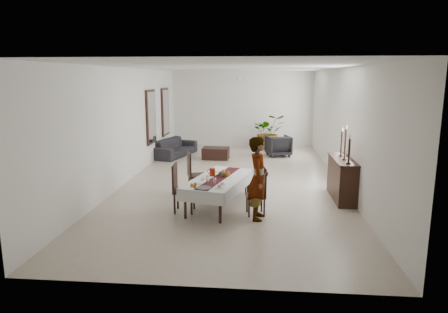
% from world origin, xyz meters
% --- Properties ---
extents(floor, '(6.00, 12.00, 0.00)m').
position_xyz_m(floor, '(0.00, 0.00, 0.00)').
color(floor, '#C2B39A').
rests_on(floor, ground).
extents(ceiling, '(6.00, 12.00, 0.02)m').
position_xyz_m(ceiling, '(0.00, 0.00, 3.20)').
color(ceiling, silver).
rests_on(ceiling, wall_back).
extents(wall_back, '(6.00, 0.02, 3.20)m').
position_xyz_m(wall_back, '(0.00, 6.00, 1.60)').
color(wall_back, white).
rests_on(wall_back, floor).
extents(wall_front, '(6.00, 0.02, 3.20)m').
position_xyz_m(wall_front, '(0.00, -6.00, 1.60)').
color(wall_front, white).
rests_on(wall_front, floor).
extents(wall_left, '(0.02, 12.00, 3.20)m').
position_xyz_m(wall_left, '(-3.00, 0.00, 1.60)').
color(wall_left, white).
rests_on(wall_left, floor).
extents(wall_right, '(0.02, 12.00, 3.20)m').
position_xyz_m(wall_right, '(3.00, 0.00, 1.60)').
color(wall_right, white).
rests_on(wall_right, floor).
extents(dining_table_top, '(1.40, 2.29, 0.04)m').
position_xyz_m(dining_table_top, '(-0.15, -2.36, 0.65)').
color(dining_table_top, black).
rests_on(dining_table_top, table_leg_fl).
extents(table_leg_fl, '(0.08, 0.08, 0.62)m').
position_xyz_m(table_leg_fl, '(-0.78, -3.24, 0.31)').
color(table_leg_fl, black).
rests_on(table_leg_fl, floor).
extents(table_leg_fr, '(0.08, 0.08, 0.62)m').
position_xyz_m(table_leg_fr, '(-0.02, -3.44, 0.31)').
color(table_leg_fr, black).
rests_on(table_leg_fr, floor).
extents(table_leg_bl, '(0.08, 0.08, 0.62)m').
position_xyz_m(table_leg_bl, '(-0.27, -1.28, 0.31)').
color(table_leg_bl, black).
rests_on(table_leg_bl, floor).
extents(table_leg_br, '(0.08, 0.08, 0.62)m').
position_xyz_m(table_leg_br, '(0.49, -1.47, 0.31)').
color(table_leg_br, black).
rests_on(table_leg_br, floor).
extents(tablecloth_top, '(1.59, 2.49, 0.01)m').
position_xyz_m(tablecloth_top, '(-0.15, -2.36, 0.67)').
color(tablecloth_top, white).
rests_on(tablecloth_top, dining_table_top).
extents(tablecloth_drape_left, '(0.58, 2.23, 0.27)m').
position_xyz_m(tablecloth_drape_left, '(-0.65, -2.23, 0.54)').
color(tablecloth_drape_left, silver).
rests_on(tablecloth_drape_left, dining_table_top).
extents(tablecloth_drape_right, '(0.58, 2.23, 0.27)m').
position_xyz_m(tablecloth_drape_right, '(0.36, -2.49, 0.54)').
color(tablecloth_drape_right, silver).
rests_on(tablecloth_drape_right, dining_table_top).
extents(tablecloth_drape_near, '(1.02, 0.27, 0.27)m').
position_xyz_m(tablecloth_drape_near, '(-0.44, -3.47, 0.54)').
color(tablecloth_drape_near, silver).
rests_on(tablecloth_drape_near, dining_table_top).
extents(tablecloth_drape_far, '(1.02, 0.27, 0.27)m').
position_xyz_m(tablecloth_drape_far, '(0.14, -1.25, 0.54)').
color(tablecloth_drape_far, silver).
rests_on(tablecloth_drape_far, dining_table_top).
extents(table_runner, '(0.86, 2.24, 0.00)m').
position_xyz_m(table_runner, '(-0.15, -2.36, 0.68)').
color(table_runner, '#57191C').
rests_on(table_runner, tablecloth_top).
extents(red_pitcher, '(0.16, 0.16, 0.18)m').
position_xyz_m(red_pitcher, '(-0.33, -2.17, 0.77)').
color(red_pitcher, '#95210A').
rests_on(red_pitcher, tablecloth_top).
extents(pitcher_handle, '(0.11, 0.04, 0.11)m').
position_xyz_m(pitcher_handle, '(-0.40, -2.15, 0.77)').
color(pitcher_handle, '#980B0F').
rests_on(pitcher_handle, red_pitcher).
extents(wine_glass_near, '(0.06, 0.06, 0.15)m').
position_xyz_m(wine_glass_near, '(-0.19, -2.95, 0.75)').
color(wine_glass_near, white).
rests_on(wine_glass_near, tablecloth_top).
extents(wine_glass_mid, '(0.06, 0.06, 0.15)m').
position_xyz_m(wine_glass_mid, '(-0.36, -2.81, 0.75)').
color(wine_glass_mid, white).
rests_on(wine_glass_mid, tablecloth_top).
extents(wine_glass_far, '(0.06, 0.06, 0.15)m').
position_xyz_m(wine_glass_far, '(-0.09, -2.33, 0.75)').
color(wine_glass_far, silver).
rests_on(wine_glass_far, tablecloth_top).
extents(teacup_right, '(0.08, 0.08, 0.05)m').
position_xyz_m(teacup_right, '(-0.02, -2.94, 0.71)').
color(teacup_right, silver).
rests_on(teacup_right, saucer_right).
extents(saucer_right, '(0.13, 0.13, 0.01)m').
position_xyz_m(saucer_right, '(-0.02, -2.94, 0.68)').
color(saucer_right, silver).
rests_on(saucer_right, tablecloth_top).
extents(teacup_left, '(0.08, 0.08, 0.05)m').
position_xyz_m(teacup_left, '(-0.49, -2.59, 0.71)').
color(teacup_left, white).
rests_on(teacup_left, saucer_left).
extents(saucer_left, '(0.13, 0.13, 0.01)m').
position_xyz_m(saucer_left, '(-0.49, -2.59, 0.68)').
color(saucer_left, white).
rests_on(saucer_left, tablecloth_top).
extents(plate_near_right, '(0.21, 0.21, 0.01)m').
position_xyz_m(plate_near_right, '(-0.06, -3.21, 0.69)').
color(plate_near_right, white).
rests_on(plate_near_right, tablecloth_top).
extents(bread_near_right, '(0.08, 0.08, 0.08)m').
position_xyz_m(bread_near_right, '(-0.06, -3.21, 0.71)').
color(bread_near_right, tan).
rests_on(bread_near_right, plate_near_right).
extents(plate_near_left, '(0.21, 0.21, 0.01)m').
position_xyz_m(plate_near_left, '(-0.57, -2.94, 0.69)').
color(plate_near_left, white).
rests_on(plate_near_left, tablecloth_top).
extents(plate_far_left, '(0.21, 0.21, 0.01)m').
position_xyz_m(plate_far_left, '(-0.30, -1.81, 0.69)').
color(plate_far_left, white).
rests_on(plate_far_left, tablecloth_top).
extents(serving_tray, '(0.32, 0.32, 0.02)m').
position_xyz_m(serving_tray, '(-0.38, -3.26, 0.69)').
color(serving_tray, '#3D3D42').
rests_on(serving_tray, tablecloth_top).
extents(jam_jar_a, '(0.06, 0.06, 0.07)m').
position_xyz_m(jam_jar_a, '(-0.58, -3.24, 0.71)').
color(jam_jar_a, brown).
rests_on(jam_jar_a, tablecloth_top).
extents(jam_jar_b, '(0.06, 0.06, 0.07)m').
position_xyz_m(jam_jar_b, '(-0.65, -3.17, 0.71)').
color(jam_jar_b, '#8D5614').
rests_on(jam_jar_b, tablecloth_top).
extents(jam_jar_c, '(0.06, 0.06, 0.07)m').
position_xyz_m(jam_jar_c, '(-0.59, -3.09, 0.71)').
color(jam_jar_c, '#9B6216').
rests_on(jam_jar_c, tablecloth_top).
extents(fruit_basket, '(0.27, 0.27, 0.09)m').
position_xyz_m(fruit_basket, '(-0.05, -2.15, 0.72)').
color(fruit_basket, brown).
rests_on(fruit_basket, tablecloth_top).
extents(fruit_red, '(0.08, 0.08, 0.08)m').
position_xyz_m(fruit_red, '(-0.02, -2.14, 0.79)').
color(fruit_red, maroon).
rests_on(fruit_red, fruit_basket).
extents(fruit_green, '(0.07, 0.07, 0.07)m').
position_xyz_m(fruit_green, '(-0.08, -2.12, 0.79)').
color(fruit_green, '#5A7222').
rests_on(fruit_green, fruit_basket).
extents(fruit_yellow, '(0.07, 0.07, 0.07)m').
position_xyz_m(fruit_yellow, '(-0.06, -2.20, 0.79)').
color(fruit_yellow, gold).
rests_on(fruit_yellow, fruit_basket).
extents(chair_right_near_seat, '(0.46, 0.46, 0.05)m').
position_xyz_m(chair_right_near_seat, '(0.69, -2.85, 0.42)').
color(chair_right_near_seat, black).
rests_on(chair_right_near_seat, chair_right_near_leg_fl).
extents(chair_right_near_leg_fl, '(0.05, 0.05, 0.40)m').
position_xyz_m(chair_right_near_leg_fl, '(0.88, -2.99, 0.20)').
color(chair_right_near_leg_fl, black).
rests_on(chair_right_near_leg_fl, floor).
extents(chair_right_near_leg_fr, '(0.05, 0.05, 0.40)m').
position_xyz_m(chair_right_near_leg_fr, '(0.82, -2.66, 0.20)').
color(chair_right_near_leg_fr, black).
rests_on(chair_right_near_leg_fr, floor).
extents(chair_right_near_leg_bl, '(0.05, 0.05, 0.40)m').
position_xyz_m(chair_right_near_leg_bl, '(0.56, -3.04, 0.20)').
color(chair_right_near_leg_bl, black).
rests_on(chair_right_near_leg_bl, floor).
extents(chair_right_near_leg_br, '(0.05, 0.05, 0.40)m').
position_xyz_m(chair_right_near_leg_br, '(0.50, -2.72, 0.20)').
color(chair_right_near_leg_br, black).
rests_on(chair_right_near_leg_br, floor).
extents(chair_right_near_back, '(0.10, 0.40, 0.51)m').
position_xyz_m(chair_right_near_back, '(0.87, -2.82, 0.69)').
color(chair_right_near_back, black).
rests_on(chair_right_near_back, chair_right_near_seat).
extents(chair_right_far_seat, '(0.48, 0.48, 0.04)m').
position_xyz_m(chair_right_far_seat, '(0.62, -1.31, 0.41)').
color(chair_right_far_seat, black).
rests_on(chair_right_far_seat, chair_right_far_leg_fl).
extents(chair_right_far_leg_fl, '(0.05, 0.05, 0.39)m').
position_xyz_m(chair_right_far_leg_fl, '(0.82, -1.42, 0.19)').
color(chair_right_far_leg_fl, black).
rests_on(chair_right_far_leg_fl, floor).
extents(chair_right_far_leg_fr, '(0.05, 0.05, 0.39)m').
position_xyz_m(chair_right_far_leg_fr, '(0.73, -1.11, 0.19)').
color(chair_right_far_leg_fr, black).
rests_on(chair_right_far_leg_fr, floor).
extents(chair_right_far_leg_bl, '(0.05, 0.05, 0.39)m').
position_xyz_m(chair_right_far_leg_bl, '(0.51, -1.51, 0.19)').
color(chair_right_far_leg_bl, black).
rests_on(chair_right_far_leg_bl, floor).
extents(chair_right_far_leg_br, '(0.05, 0.05, 0.39)m').
position_xyz_m(chair_right_far_leg_br, '(0.42, -1.20, 0.19)').
color(chair_right_far_leg_br, black).
rests_on(chair_right_far_leg_br, floor).
extents(chair_right_far_back, '(0.14, 0.38, 0.50)m').
position_xyz_m(chair_right_far_back, '(0.79, -1.26, 0.67)').
color(chair_right_far_back, black).
rests_on(chair_right_far_back, chair_right_far_seat).
extents(chair_left_near_seat, '(0.46, 0.46, 0.05)m').
position_xyz_m(chair_left_near_seat, '(-0.88, -2.80, 0.48)').
color(chair_left_near_seat, black).
rests_on(chair_left_near_seat, chair_left_near_leg_fl).
extents(chair_left_near_leg_fl, '(0.05, 0.05, 0.45)m').
position_xyz_m(chair_left_near_leg_fl, '(-1.07, -2.62, 0.22)').
color(chair_left_near_leg_fl, black).
rests_on(chair_left_near_leg_fl, floor).
extents(chair_left_near_leg_fr, '(0.05, 0.05, 0.45)m').
position_xyz_m(chair_left_near_leg_fr, '(-1.07, -2.99, 0.22)').
color(chair_left_near_leg_fr, black).
rests_on(chair_left_near_leg_fr, floor).
extents(chair_left_near_leg_bl, '(0.05, 0.05, 0.45)m').
position_xyz_m(chair_left_near_leg_bl, '(-0.70, -2.61, 0.22)').
color(chair_left_near_leg_bl, black).
rests_on(chair_left_near_leg_bl, floor).
extents(chair_left_near_leg_br, '(0.05, 0.05, 0.45)m').
position_xyz_m(chair_left_near_leg_br, '(-0.69, -2.98, 0.22)').
color(chair_left_near_leg_br, black).
rests_on(chair_left_near_leg_br, floor).
extents(chair_left_near_back, '(0.05, 0.46, 0.58)m').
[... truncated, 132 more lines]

